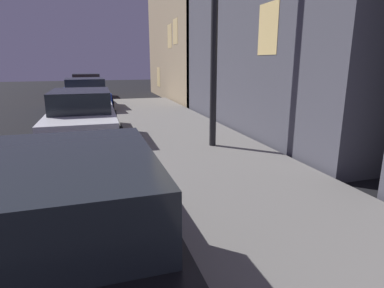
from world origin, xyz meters
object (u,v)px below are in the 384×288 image
car_black (66,239)px  car_red (87,85)px  car_white (82,117)px  car_blue (85,94)px

car_black → car_red: same height
car_white → car_blue: 6.52m
car_white → car_red: (0.00, 12.75, -0.00)m
car_blue → car_red: same height
car_white → car_blue: bearing=90.0°
car_black → car_blue: same height
car_blue → car_black: bearing=-90.0°
car_blue → car_red: size_ratio=1.09×
car_black → car_blue: bearing=90.0°
car_white → car_blue: size_ratio=0.96×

